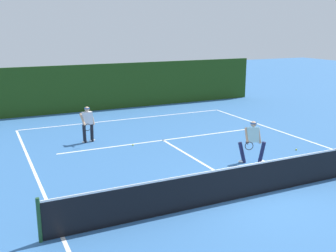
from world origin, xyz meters
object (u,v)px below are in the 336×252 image
Objects in this scene: player_far at (88,123)px; tennis_ball_extra at (296,150)px; tennis_ball at (133,145)px; player_near at (253,140)px.

player_far is 8.49m from tennis_ball_extra.
tennis_ball is at bearing 148.82° from tennis_ball_extra.
player_near is 23.08× the size of tennis_ball.
player_far is 23.00× the size of tennis_ball.
tennis_ball is (1.50, -1.28, -0.80)m from player_far.
player_near reaches higher than tennis_ball_extra.
player_near and player_far have the same top height.
tennis_ball_extra is (2.48, 0.43, -0.80)m from player_near.
player_far is at bearing 139.48° from tennis_ball.
tennis_ball is 1.00× the size of tennis_ball_extra.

